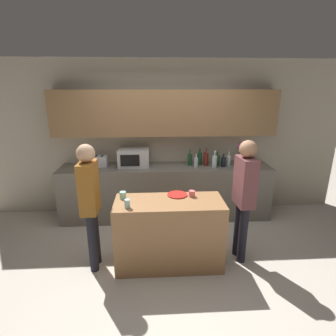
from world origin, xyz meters
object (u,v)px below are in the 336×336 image
at_px(bottle_1, 196,162).
at_px(person_left, 244,192).
at_px(bottle_4, 214,161).
at_px(person_center, 90,198).
at_px(toaster, 100,161).
at_px(microwave, 134,157).
at_px(cup_0, 123,195).
at_px(cup_1, 127,204).
at_px(bottle_0, 190,159).
at_px(bottle_6, 223,162).
at_px(bottle_3, 206,159).
at_px(plate_on_island, 177,195).
at_px(bottle_2, 200,158).
at_px(cup_2, 192,194).
at_px(bottle_7, 229,160).
at_px(bottle_5, 217,160).

distance_m(bottle_1, person_left, 1.30).
bearing_deg(bottle_4, person_center, -145.26).
bearing_deg(toaster, bottle_1, -3.87).
distance_m(microwave, bottle_4, 1.37).
height_order(cup_0, cup_1, cup_1).
distance_m(bottle_0, bottle_4, 0.42).
bearing_deg(microwave, bottle_6, -4.67).
height_order(microwave, bottle_3, bottle_3).
bearing_deg(microwave, cup_1, -89.05).
xyz_separation_m(microwave, plate_on_island, (0.64, -1.23, -0.18)).
relative_size(cup_0, person_left, 0.06).
xyz_separation_m(bottle_0, bottle_2, (0.18, 0.04, 0.00)).
height_order(toaster, bottle_0, bottle_0).
height_order(cup_2, person_center, person_center).
height_order(bottle_2, bottle_4, bottle_4).
height_order(bottle_4, cup_2, bottle_4).
bearing_deg(plate_on_island, person_center, -170.17).
bearing_deg(plate_on_island, bottle_3, 63.08).
distance_m(bottle_7, person_center, 2.47).
distance_m(microwave, bottle_7, 1.64).
height_order(bottle_5, cup_1, bottle_5).
bearing_deg(bottle_4, bottle_6, 14.59).
xyz_separation_m(bottle_4, bottle_5, (0.08, 0.11, -0.01)).
xyz_separation_m(bottle_5, cup_1, (-1.41, -1.51, -0.09)).
distance_m(cup_0, cup_2, 0.88).
height_order(bottle_0, bottle_5, bottle_0).
bearing_deg(cup_0, person_left, -1.79).
bearing_deg(person_center, cup_2, 95.60).
height_order(bottle_6, person_left, person_left).
xyz_separation_m(bottle_6, plate_on_island, (-0.89, -1.10, -0.12)).
bearing_deg(person_left, plate_on_island, 78.51).
bearing_deg(bottle_5, plate_on_island, -124.35).
relative_size(plate_on_island, cup_2, 3.24).
relative_size(bottle_1, plate_on_island, 0.86).
bearing_deg(microwave, bottle_2, 1.50).
bearing_deg(bottle_3, cup_1, -128.53).
relative_size(bottle_3, plate_on_island, 1.17).
relative_size(toaster, bottle_3, 0.85).
bearing_deg(microwave, bottle_4, -7.03).
bearing_deg(toaster, bottle_7, -1.90).
xyz_separation_m(bottle_6, person_center, (-1.96, -1.29, -0.06)).
distance_m(microwave, bottle_2, 1.15).
bearing_deg(person_center, bottle_0, 134.46).
height_order(bottle_7, cup_1, bottle_7).
xyz_separation_m(bottle_5, cup_2, (-0.61, -1.22, -0.10)).
height_order(bottle_5, cup_0, bottle_5).
xyz_separation_m(cup_1, person_left, (1.45, 0.22, 0.02)).
distance_m(plate_on_island, cup_1, 0.70).
height_order(bottle_3, bottle_5, bottle_3).
bearing_deg(bottle_2, person_left, -76.37).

